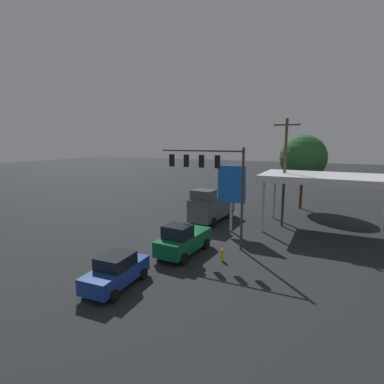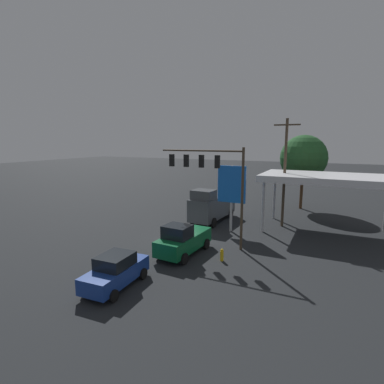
% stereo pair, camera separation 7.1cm
% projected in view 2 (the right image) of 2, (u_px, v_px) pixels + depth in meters
% --- Properties ---
extents(ground_plane, '(200.00, 200.00, 0.00)m').
position_uv_depth(ground_plane, '(182.00, 241.00, 25.21)').
color(ground_plane, black).
extents(traffic_signal_assembly, '(6.95, 0.43, 7.84)m').
position_uv_depth(traffic_signal_assembly, '(210.00, 172.00, 23.32)').
color(traffic_signal_assembly, '#473828').
rests_on(traffic_signal_assembly, ground).
extents(utility_pole, '(2.40, 0.26, 10.36)m').
position_uv_depth(utility_pole, '(285.00, 171.00, 28.56)').
color(utility_pole, '#473828').
rests_on(utility_pole, ground).
extents(gas_station_canopy, '(11.37, 6.53, 5.26)m').
position_uv_depth(gas_station_canopy, '(327.00, 179.00, 27.02)').
color(gas_station_canopy, silver).
rests_on(gas_station_canopy, ground).
extents(price_sign, '(2.59, 0.27, 6.09)m').
position_uv_depth(price_sign, '(232.00, 186.00, 27.11)').
color(price_sign, '#B7B7BC').
rests_on(price_sign, ground).
extents(pickup_parked, '(2.49, 5.30, 2.40)m').
position_uv_depth(pickup_parked, '(183.00, 240.00, 22.01)').
color(pickup_parked, '#0C592D').
rests_on(pickup_parked, ground).
extents(sedan_far, '(2.24, 4.49, 1.93)m').
position_uv_depth(sedan_far, '(116.00, 271.00, 17.16)').
color(sedan_far, navy).
rests_on(sedan_far, ground).
extents(delivery_truck, '(2.85, 6.91, 3.58)m').
position_uv_depth(delivery_truck, '(212.00, 205.00, 31.02)').
color(delivery_truck, '#474C51').
rests_on(delivery_truck, ground).
extents(street_tree, '(5.53, 5.53, 9.00)m').
position_uv_depth(street_tree, '(303.00, 158.00, 36.04)').
color(street_tree, '#4C331E').
rests_on(street_tree, ground).
extents(fire_hydrant, '(0.24, 0.24, 0.88)m').
position_uv_depth(fire_hydrant, '(222.00, 255.00, 20.93)').
color(fire_hydrant, gold).
rests_on(fire_hydrant, ground).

